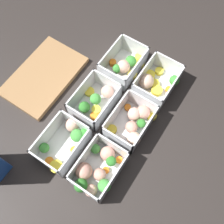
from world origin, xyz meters
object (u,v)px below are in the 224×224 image
(container_near_center, at_px, (134,122))
(container_near_right, at_px, (155,82))
(container_far_right, at_px, (123,67))
(container_far_left, at_px, (66,141))
(container_near_left, at_px, (96,170))
(container_far_center, at_px, (96,101))

(container_near_center, xyz_separation_m, container_near_right, (0.16, 0.01, 0.00))
(container_near_center, bearing_deg, container_near_right, 4.68)
(container_far_right, bearing_deg, container_near_center, -138.37)
(container_near_center, height_order, container_near_right, same)
(container_near_right, xyz_separation_m, container_far_right, (-0.01, 0.12, -0.00))
(container_near_right, xyz_separation_m, container_far_left, (-0.33, 0.13, 0.00))
(container_near_left, xyz_separation_m, container_far_left, (0.02, 0.13, -0.00))
(container_far_left, height_order, container_far_right, same)
(container_near_left, bearing_deg, container_near_center, -3.27)
(container_near_center, bearing_deg, container_near_left, 176.73)
(container_near_left, height_order, container_far_center, same)
(container_near_left, relative_size, container_far_left, 0.92)
(container_near_left, height_order, container_far_left, same)
(container_far_center, xyz_separation_m, container_far_right, (0.16, -0.01, -0.00))
(container_near_right, distance_m, container_far_left, 0.35)
(container_near_right, height_order, container_far_center, same)
(container_far_center, height_order, container_far_right, same)
(container_near_right, relative_size, container_far_center, 1.00)
(container_far_left, distance_m, container_far_right, 0.32)
(container_near_right, bearing_deg, container_near_left, -179.59)
(container_near_left, relative_size, container_near_center, 1.00)
(container_near_left, relative_size, container_far_right, 0.95)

